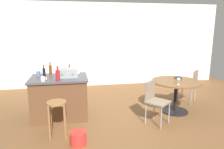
% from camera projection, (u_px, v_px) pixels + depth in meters
% --- Properties ---
extents(ground_plane, '(8.80, 8.80, 0.00)m').
position_uv_depth(ground_plane, '(125.00, 122.00, 4.33)').
color(ground_plane, brown).
extents(back_wall, '(8.00, 0.10, 2.70)m').
position_uv_depth(back_wall, '(103.00, 45.00, 6.93)').
color(back_wall, silver).
rests_on(back_wall, ground_plane).
extents(kitchen_island, '(1.19, 0.88, 0.88)m').
position_uv_depth(kitchen_island, '(60.00, 97.00, 4.52)').
color(kitchen_island, brown).
rests_on(kitchen_island, ground_plane).
extents(wooden_stool, '(0.34, 0.34, 0.65)m').
position_uv_depth(wooden_stool, '(57.00, 111.00, 3.68)').
color(wooden_stool, olive).
rests_on(wooden_stool, ground_plane).
extents(dining_table, '(1.11, 1.11, 0.73)m').
position_uv_depth(dining_table, '(176.00, 88.00, 4.76)').
color(dining_table, black).
rests_on(dining_table, ground_plane).
extents(folding_chair_near, '(0.56, 0.56, 0.87)m').
position_uv_depth(folding_chair_near, '(190.00, 84.00, 5.35)').
color(folding_chair_near, '#7F705B').
rests_on(folding_chair_near, ground_plane).
extents(folding_chair_far, '(0.56, 0.56, 0.86)m').
position_uv_depth(folding_chair_far, '(155.00, 99.00, 4.19)').
color(folding_chair_far, '#7F705B').
rests_on(folding_chair_far, ground_plane).
extents(toolbox, '(0.42, 0.24, 0.20)m').
position_uv_depth(toolbox, '(67.00, 73.00, 4.39)').
color(toolbox, gray).
rests_on(toolbox, kitchen_island).
extents(bottle_0, '(0.06, 0.06, 0.27)m').
position_uv_depth(bottle_0, '(44.00, 73.00, 4.37)').
color(bottle_0, black).
rests_on(bottle_0, kitchen_island).
extents(bottle_1, '(0.08, 0.08, 0.30)m').
position_uv_depth(bottle_1, '(58.00, 75.00, 4.09)').
color(bottle_1, maroon).
rests_on(bottle_1, kitchen_island).
extents(bottle_2, '(0.06, 0.06, 0.29)m').
position_uv_depth(bottle_2, '(50.00, 70.00, 4.67)').
color(bottle_2, '#603314').
rests_on(bottle_2, kitchen_island).
extents(bottle_3, '(0.07, 0.07, 0.24)m').
position_uv_depth(bottle_3, '(69.00, 70.00, 4.68)').
color(bottle_3, '#603314').
rests_on(bottle_3, kitchen_island).
extents(cup_0, '(0.12, 0.08, 0.10)m').
position_uv_depth(cup_0, '(38.00, 74.00, 4.54)').
color(cup_0, '#4C7099').
rests_on(cup_0, kitchen_island).
extents(cup_1, '(0.12, 0.09, 0.10)m').
position_uv_depth(cup_1, '(78.00, 71.00, 4.76)').
color(cup_1, white).
rests_on(cup_1, kitchen_island).
extents(cup_2, '(0.12, 0.08, 0.09)m').
position_uv_depth(cup_2, '(43.00, 79.00, 4.08)').
color(cup_2, white).
rests_on(cup_2, kitchen_island).
extents(wine_glass, '(0.07, 0.07, 0.14)m').
position_uv_depth(wine_glass, '(178.00, 80.00, 4.40)').
color(wine_glass, silver).
rests_on(wine_glass, dining_table).
extents(serving_bowl, '(0.18, 0.18, 0.07)m').
position_uv_depth(serving_bowl, '(178.00, 77.00, 4.92)').
color(serving_bowl, '#383838').
rests_on(serving_bowl, dining_table).
extents(plastic_bucket, '(0.28, 0.28, 0.22)m').
position_uv_depth(plastic_bucket, '(78.00, 138.00, 3.47)').
color(plastic_bucket, red).
rests_on(plastic_bucket, ground_plane).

